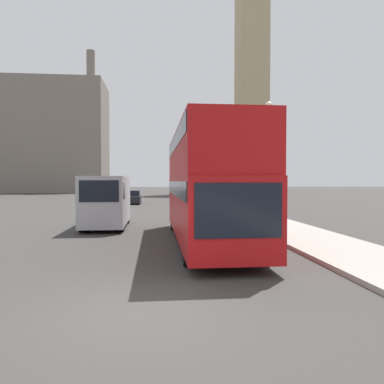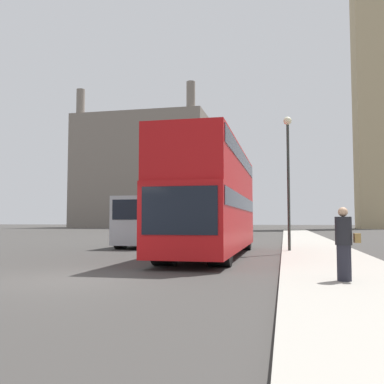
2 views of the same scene
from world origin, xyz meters
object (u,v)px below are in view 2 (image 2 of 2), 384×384
Objects in this scene: red_double_decker_bus at (212,197)px; street_lamp at (288,162)px; white_van at (146,221)px; clock_tower at (371,33)px; parked_sedan at (211,229)px; pedestrian at (344,244)px.

street_lamp is at bearing 30.48° from red_double_decker_bus.
street_lamp is (3.07, 1.81, 1.57)m from red_double_decker_bus.
clock_tower is at bearing 68.75° from white_van.
white_van is at bearing 155.71° from street_lamp.
clock_tower is 77.51m from red_double_decker_bus.
parked_sedan is (-4.48, 26.11, -1.77)m from red_double_decker_bus.
street_lamp reaches higher than parked_sedan.
clock_tower is 74.85m from white_van.
street_lamp is at bearing -24.29° from white_van.
pedestrian is at bearing -61.56° from red_double_decker_bus.
parked_sedan is at bearing 107.25° from street_lamp.
clock_tower is at bearing 75.92° from street_lamp.
pedestrian is 0.33× the size of parked_sedan.
red_double_decker_bus is at bearing -80.27° from parked_sedan.
white_van is 20.88m from parked_sedan.
street_lamp is at bearing 96.30° from pedestrian.
red_double_decker_bus is at bearing -106.18° from clock_tower.
clock_tower is 15.15× the size of parked_sedan.
red_double_decker_bus is 3.89m from street_lamp.
parked_sedan is at bearing 104.29° from pedestrian.
pedestrian is 34.77m from parked_sedan.
white_van is 3.51× the size of pedestrian.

